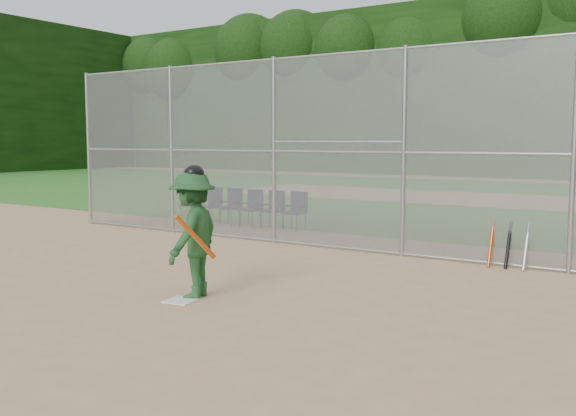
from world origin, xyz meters
The scene contains 14 objects.
ground centered at (0.00, 0.00, 0.00)m, with size 100.00×100.00×0.00m, color tan.
grass_strip centered at (0.00, 18.00, 0.01)m, with size 100.00×100.00×0.00m, color #296B20.
dirt_patch_far centered at (0.00, 18.00, 0.01)m, with size 24.00×24.00×0.00m, color tan.
backstop_fence centered at (0.00, 5.00, 2.07)m, with size 16.09×0.09×4.00m.
treeline centered at (0.00, 20.00, 5.50)m, with size 81.00×60.00×11.00m.
home_plate centered at (-0.18, 0.05, 0.01)m, with size 0.39×0.39×0.02m, color white.
batter_at_plate centered at (-0.18, 0.32, 0.91)m, with size 0.99×1.37×1.89m.
spare_bats centered at (3.02, 4.94, 0.41)m, with size 0.66×0.37×0.83m.
chair_0 centered at (-6.03, 6.83, 0.48)m, with size 0.54×0.52×0.96m, color #0F153A, non-canonical shape.
chair_1 centered at (-5.36, 6.83, 0.48)m, with size 0.54×0.52×0.96m, color #0F153A, non-canonical shape.
chair_2 centered at (-4.68, 6.83, 0.48)m, with size 0.54×0.52×0.96m, color #0F153A, non-canonical shape.
chair_3 centered at (-4.00, 6.83, 0.48)m, with size 0.54×0.52×0.96m, color #0F153A, non-canonical shape.
chair_4 centered at (-3.33, 6.83, 0.48)m, with size 0.54×0.52×0.96m, color #0F153A, non-canonical shape.
chair_5 centered at (-2.65, 6.83, 0.48)m, with size 0.54×0.52×0.96m, color #0F153A, non-canonical shape.
Camera 1 is at (5.85, -6.44, 2.22)m, focal length 40.00 mm.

